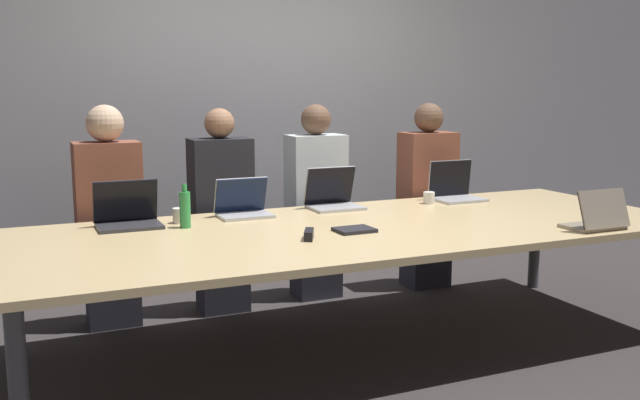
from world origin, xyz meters
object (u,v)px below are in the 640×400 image
Objects in this scene: cup_far_left at (179,216)px; person_far_midleft at (221,215)px; bottle_far_left at (185,209)px; laptop_far_right at (454,189)px; person_far_right at (427,198)px; laptop_far_left at (128,213)px; laptop_far_midleft at (243,205)px; person_far_left at (110,219)px; cup_far_right at (429,198)px; laptop_near_right at (598,218)px; stapler at (309,234)px; laptop_far_center at (333,196)px; person_far_center at (316,205)px.

cup_far_left is 0.63m from person_far_midleft.
bottle_far_left is 1.97m from laptop_far_right.
laptop_far_left is at bearing -169.45° from person_far_right.
person_far_right reaches higher than laptop_far_midleft.
bottle_far_left is at bearing -90.00° from cup_far_left.
person_far_left is 0.73m from bottle_far_left.
laptop_far_left is 4.50× the size of cup_far_right.
laptop_near_right reaches higher than stapler.
person_far_right is (2.26, 0.42, -0.12)m from laptop_far_left.
laptop_far_left is 1.09m from stapler.
laptop_far_left is at bearing 150.14° from bottle_far_left.
bottle_far_left is (0.00, -0.15, 0.06)m from cup_far_left.
laptop_far_center is 0.68m from cup_far_right.
person_far_right is at bearing 16.63° from bottle_far_left.
person_far_left reaches higher than person_far_center.
laptop_near_right is 2.06m from laptop_far_midleft.
person_far_right reaches higher than bottle_far_left.
laptop_far_center is 1.06m from bottle_far_left.
person_far_center is 0.81m from cup_far_right.
laptop_near_right is 2.38m from cup_far_left.
laptop_far_center is 0.24× the size of person_far_left.
person_far_midleft reaches higher than cup_far_left.
bottle_far_left is (-1.03, -0.25, 0.03)m from laptop_far_center.
bottle_far_left is 3.11× the size of cup_far_right.
laptop_far_right is 1.55m from laptop_far_midleft.
person_far_center is at bearing 173.98° from person_far_right.
laptop_far_center is at bearing -15.40° from person_far_left.
bottle_far_left is at bearing 159.07° from stapler.
cup_far_right is at bearing -164.53° from laptop_far_right.
laptop_near_right is 1.19m from cup_far_right.
cup_far_right is at bearing -13.32° from person_far_left.
person_far_left is at bearing 179.01° from person_far_right.
laptop_near_right is 2.91m from person_far_left.
person_far_midleft reaches higher than bottle_far_left.
cup_far_left is 0.06× the size of person_far_midleft.
person_far_midleft is (-1.32, 0.49, -0.10)m from cup_far_right.
laptop_far_left reaches higher than cup_far_left.
person_far_right is 1.85m from stapler.
laptop_near_right is 0.98× the size of laptop_far_midleft.
laptop_far_midleft is at bearing -145.78° from person_far_center.
person_far_center is at bearing 81.00° from laptop_far_center.
laptop_far_center is (-1.06, 1.23, 0.01)m from laptop_near_right.
laptop_far_right is at bearing -92.37° from person_far_right.
laptop_far_center is 0.25× the size of person_far_midleft.
person_far_center is 0.85m from laptop_far_midleft.
cup_far_right is at bearing -41.55° from person_far_center.
laptop_far_center is at bearing -160.25° from person_far_right.
laptop_far_right is (1.96, 0.22, -0.03)m from bottle_far_left.
person_far_center is 1.01× the size of person_far_midleft.
person_far_midleft is at bearing 178.47° from person_far_right.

